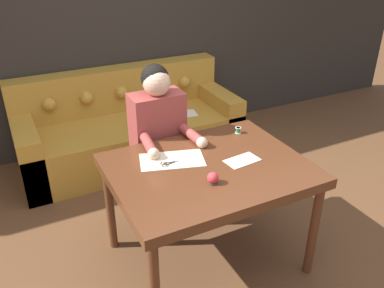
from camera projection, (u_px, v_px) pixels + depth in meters
ground_plane at (208, 255)px, 2.98m from camera, size 16.00×16.00×0.00m
wall_back at (109, 23)px, 4.05m from camera, size 8.00×0.06×2.60m
dining_table at (209, 176)px, 2.64m from camera, size 1.25×0.98×0.78m
couch at (129, 129)px, 4.16m from camera, size 2.17×0.89×0.88m
person at (159, 146)px, 3.11m from camera, size 0.44×0.57×1.29m
pattern_paper_main at (172, 160)px, 2.66m from camera, size 0.47×0.34×0.00m
pattern_paper_offcut at (242, 160)px, 2.66m from camera, size 0.24×0.15×0.00m
scissors at (172, 163)px, 2.63m from camera, size 0.23×0.07×0.01m
thread_spool at (238, 130)px, 3.01m from camera, size 0.04×0.04×0.05m
pin_cushion at (213, 178)px, 2.41m from camera, size 0.07×0.07×0.07m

